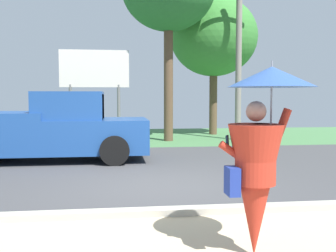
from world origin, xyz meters
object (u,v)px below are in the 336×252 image
tree_left_far (214,37)px  pickup_truck (53,129)px  utility_pole (239,55)px  roadside_billboard (94,75)px  monk_pedestrian (259,159)px

tree_left_far → pickup_truck: bearing=-131.4°
pickup_truck → utility_pole: utility_pole is taller
roadside_billboard → tree_left_far: 6.24m
roadside_billboard → monk_pedestrian: bearing=-78.7°
monk_pedestrian → pickup_truck: 7.85m
monk_pedestrian → utility_pole: (3.39, 11.67, 2.33)m
monk_pedestrian → tree_left_far: 14.89m
monk_pedestrian → roadside_billboard: roadside_billboard is taller
monk_pedestrian → pickup_truck: monk_pedestrian is taller
monk_pedestrian → utility_pole: utility_pole is taller
pickup_truck → roadside_billboard: (0.94, 4.31, 1.68)m
utility_pole → tree_left_far: size_ratio=1.03×
utility_pole → roadside_billboard: 5.74m
pickup_truck → monk_pedestrian: bearing=-63.1°
pickup_truck → tree_left_far: bearing=51.2°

